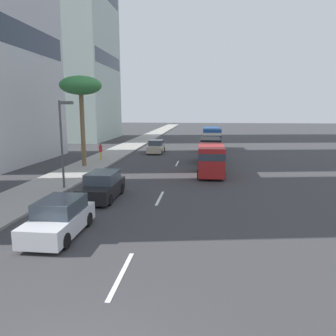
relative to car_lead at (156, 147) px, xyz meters
The scene contains 15 objects.
ground_plane 4.90m from the car_lead, 137.52° to the right, with size 198.00×198.00×0.00m, color #38383A.
sidewalk_right 6.15m from the car_lead, 125.76° to the left, with size 162.00×3.82×0.15m, color #9E9B93.
lane_stripe_near 30.59m from the car_lead, behind, with size 3.20×0.16×0.01m, color silver.
lane_stripe_mid 21.20m from the car_lead, behind, with size 3.20×0.16×0.01m, color silver.
lane_stripe_far 8.43m from the car_lead, 157.09° to the right, with size 3.20×0.16×0.01m, color silver.
car_lead is the anchor object (origin of this frame).
car_second 27.31m from the car_lead, behind, with size 4.15×1.84×1.58m.
van_third 14.99m from the car_lead, 154.28° to the right, with size 4.98×2.16×2.47m.
van_fourth 9.25m from the car_lead, 134.67° to the right, with size 4.66×2.13×2.48m.
car_fifth 21.36m from the car_lead, behind, with size 4.30×1.88×1.62m.
minibus_sixth 7.88m from the car_lead, 61.88° to the right, with size 6.33×2.39×2.95m.
pedestrian_near_lamp 8.80m from the car_lead, 147.33° to the left, with size 0.34×0.38×1.78m.
palm_tree 13.77m from the car_lead, 154.46° to the left, with size 3.75×3.75×8.19m.
street_lamp 20.01m from the car_lead, behind, with size 0.24×0.97×5.78m.
office_tower_far 33.48m from the car_lead, 44.63° to the left, with size 15.94×13.39×46.10m.
Camera 1 is at (-5.05, -2.60, 5.34)m, focal length 34.97 mm.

